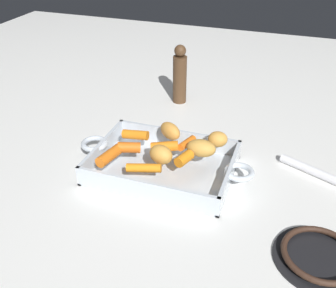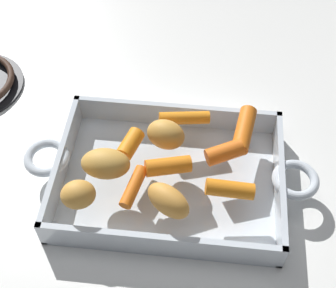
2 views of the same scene
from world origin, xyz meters
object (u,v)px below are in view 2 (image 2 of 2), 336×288
at_px(roasting_dish, 169,178).
at_px(potato_near_roast, 168,201).
at_px(potato_golden_small, 78,195).
at_px(baby_carrot_northwest, 244,130).
at_px(baby_carrot_long, 134,187).
at_px(baby_carrot_southeast, 166,166).
at_px(potato_golden_large, 166,135).
at_px(baby_carrot_center_right, 230,189).
at_px(potato_halved, 106,164).
at_px(baby_carrot_center_left, 130,144).
at_px(baby_carrot_short, 184,118).
at_px(baby_carrot_northeast, 224,152).

bearing_deg(roasting_dish, potato_near_roast, -84.69).
bearing_deg(potato_golden_small, potato_near_roast, 1.21).
bearing_deg(baby_carrot_northwest, baby_carrot_long, -142.50).
bearing_deg(potato_near_roast, roasting_dish, 95.31).
xyz_separation_m(baby_carrot_southeast, potato_golden_large, (-0.01, 0.04, 0.01)).
xyz_separation_m(baby_carrot_center_right, baby_carrot_northwest, (0.02, 0.10, 0.00)).
height_order(baby_carrot_long, potato_halved, potato_halved).
bearing_deg(potato_golden_large, baby_carrot_long, -112.20).
bearing_deg(baby_carrot_long, baby_carrot_center_right, 3.76).
bearing_deg(baby_carrot_center_right, baby_carrot_northwest, 80.24).
xyz_separation_m(baby_carrot_southeast, baby_carrot_northwest, (0.10, 0.07, 0.00)).
height_order(potato_golden_small, potato_golden_large, potato_golden_large).
height_order(roasting_dish, potato_golden_small, potato_golden_small).
bearing_deg(potato_halved, potato_golden_large, 37.20).
distance_m(roasting_dish, baby_carrot_center_left, 0.07).
height_order(baby_carrot_short, potato_golden_large, potato_golden_large).
xyz_separation_m(baby_carrot_short, potato_golden_small, (-0.12, -0.15, 0.01)).
bearing_deg(roasting_dish, potato_golden_small, -146.47).
distance_m(baby_carrot_center_right, baby_carrot_center_left, 0.15).
height_order(baby_carrot_short, potato_golden_small, potato_golden_small).
height_order(potato_near_roast, potato_golden_large, potato_golden_large).
distance_m(roasting_dish, baby_carrot_southeast, 0.05).
xyz_separation_m(baby_carrot_center_right, baby_carrot_center_left, (-0.13, 0.06, 0.00)).
relative_size(baby_carrot_northeast, baby_carrot_southeast, 0.83).
height_order(baby_carrot_northeast, baby_carrot_center_right, baby_carrot_northeast).
distance_m(baby_carrot_southeast, potato_near_roast, 0.06).
height_order(roasting_dish, potato_golden_large, potato_golden_large).
relative_size(baby_carrot_short, baby_carrot_center_left, 1.68).
distance_m(roasting_dish, baby_carrot_northwest, 0.12).
height_order(baby_carrot_center_right, potato_halved, potato_halved).
bearing_deg(baby_carrot_short, baby_carrot_center_left, -140.64).
xyz_separation_m(baby_carrot_southeast, potato_golden_small, (-0.10, -0.06, 0.01)).
relative_size(baby_carrot_center_right, baby_carrot_long, 1.06).
xyz_separation_m(potato_halved, potato_golden_small, (-0.03, -0.05, -0.00)).
relative_size(potato_near_roast, potato_golden_large, 1.16).
bearing_deg(potato_near_roast, baby_carrot_center_right, 21.82).
distance_m(baby_carrot_center_left, potato_near_roast, 0.11).
xyz_separation_m(baby_carrot_short, baby_carrot_northwest, (0.08, -0.02, 0.00)).
relative_size(potato_halved, potato_golden_small, 1.47).
xyz_separation_m(baby_carrot_northeast, baby_carrot_center_right, (0.01, -0.06, -0.00)).
bearing_deg(baby_carrot_northwest, potato_near_roast, -125.56).
bearing_deg(baby_carrot_long, potato_golden_small, -159.44).
height_order(baby_carrot_center_left, potato_halved, potato_halved).
distance_m(baby_carrot_northeast, baby_carrot_long, 0.13).
bearing_deg(potato_golden_large, roasting_dish, -76.63).
bearing_deg(potato_near_roast, baby_carrot_northwest, 54.44).
bearing_deg(potato_halved, potato_golden_small, -117.10).
height_order(baby_carrot_northeast, baby_carrot_long, baby_carrot_northeast).
height_order(roasting_dish, potato_halved, potato_halved).
distance_m(baby_carrot_long, baby_carrot_northwest, 0.17).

